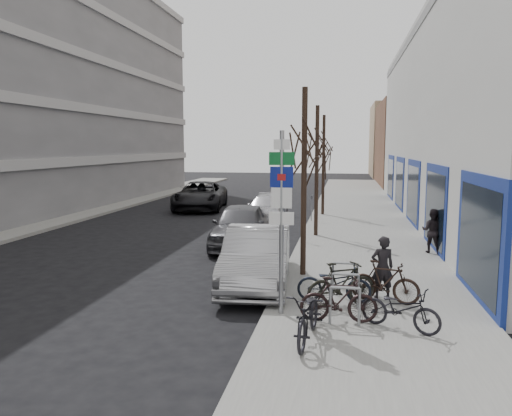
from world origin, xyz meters
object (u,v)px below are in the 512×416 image
at_px(bike_near_left, 309,312).
at_px(parked_car_mid, 240,226).
at_px(highway_sign_pole, 281,211).
at_px(lane_car, 200,196).
at_px(parked_car_back, 267,208).
at_px(pedestrian_near, 382,267).
at_px(meter_front, 286,251).
at_px(bike_far_curb, 401,305).
at_px(bike_mid_inner, 341,284).
at_px(pedestrian_far, 432,231).
at_px(bike_mid_curb, 334,280).
at_px(tree_far, 324,141).
at_px(bike_rack, 345,287).
at_px(tree_mid, 317,140).
at_px(bike_near_right, 339,299).
at_px(bike_far_inner, 385,281).
at_px(meter_mid, 302,222).
at_px(parked_car_front, 257,257).
at_px(meter_back, 311,205).
at_px(tree_near, 304,137).

xyz_separation_m(bike_near_left, parked_car_mid, (-3.29, 9.30, 0.09)).
distance_m(highway_sign_pole, lane_car, 19.95).
xyz_separation_m(parked_car_back, pedestrian_near, (4.90, -13.03, 0.26)).
height_order(meter_front, bike_far_curb, meter_front).
relative_size(bike_mid_inner, bike_far_curb, 1.06).
bearing_deg(parked_car_mid, bike_mid_inner, -65.06).
relative_size(bike_near_left, pedestrian_far, 1.23).
height_order(bike_near_left, bike_mid_curb, bike_near_left).
xyz_separation_m(tree_far, lane_car, (-7.50, 1.98, -3.26)).
relative_size(bike_rack, tree_mid, 0.41).
bearing_deg(bike_near_left, bike_far_curb, 33.80).
distance_m(bike_mid_inner, lane_car, 19.73).
relative_size(bike_near_right, pedestrian_near, 1.07).
bearing_deg(pedestrian_near, bike_mid_curb, 10.97).
bearing_deg(parked_car_back, bike_far_inner, -69.16).
xyz_separation_m(meter_front, parked_car_back, (-2.35, 11.58, -0.26)).
relative_size(tree_far, meter_mid, 4.33).
xyz_separation_m(bike_rack, parked_car_mid, (-3.96, 7.19, 0.17)).
height_order(parked_car_front, pedestrian_far, pedestrian_far).
distance_m(bike_rack, bike_mid_curb, 0.50).
xyz_separation_m(meter_back, bike_near_left, (0.98, -15.50, -0.18)).
height_order(parked_car_mid, pedestrian_near, pedestrian_near).
xyz_separation_m(highway_sign_pole, meter_front, (-0.25, 3.01, -1.54)).
xyz_separation_m(bike_far_inner, lane_car, (-9.64, 17.27, 0.18)).
bearing_deg(bike_far_curb, tree_far, 34.06).
xyz_separation_m(bike_near_left, bike_far_inner, (1.60, 2.72, -0.08)).
bearing_deg(bike_near_left, bike_far_inner, 65.42).
distance_m(parked_car_mid, pedestrian_near, 7.91).
height_order(highway_sign_pole, parked_car_mid, highway_sign_pole).
distance_m(parked_car_front, pedestrian_near, 3.46).
bearing_deg(parked_car_front, tree_far, 79.75).
height_order(bike_rack, pedestrian_near, pedestrian_near).
bearing_deg(lane_car, parked_car_back, -47.06).
bearing_deg(parked_car_back, parked_car_front, -81.83).
distance_m(meter_back, bike_mid_curb, 13.05).
distance_m(tree_mid, meter_back, 5.13).
height_order(meter_mid, bike_mid_curb, meter_mid).
bearing_deg(lane_car, parked_car_mid, -73.47).
xyz_separation_m(highway_sign_pole, tree_near, (0.20, 3.51, 1.65)).
bearing_deg(tree_mid, bike_near_right, -84.09).
relative_size(meter_front, meter_back, 1.00).
relative_size(meter_mid, bike_far_inner, 0.75).
height_order(meter_back, bike_near_right, meter_back).
relative_size(meter_front, pedestrian_far, 0.81).
distance_m(meter_mid, pedestrian_far, 4.82).
bearing_deg(parked_car_front, meter_back, 80.92).
relative_size(tree_far, pedestrian_far, 3.50).
height_order(meter_front, lane_car, lane_car).
xyz_separation_m(tree_near, meter_back, (-0.45, 10.50, -3.19)).
distance_m(highway_sign_pole, bike_far_inner, 3.19).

